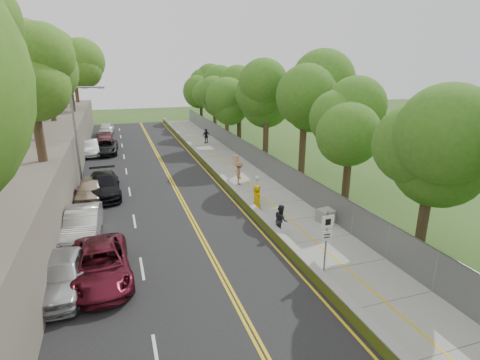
{
  "coord_description": "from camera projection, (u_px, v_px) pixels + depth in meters",
  "views": [
    {
      "loc": [
        -7.79,
        -16.7,
        9.54
      ],
      "look_at": [
        0.5,
        8.0,
        1.4
      ],
      "focal_mm": 28.0,
      "sensor_mm": 36.0,
      "label": 1
    }
  ],
  "objects": [
    {
      "name": "ground",
      "position": [
        278.0,
        247.0,
        20.32
      ],
      "size": [
        140.0,
        140.0,
        0.0
      ],
      "primitive_type": "plane",
      "color": "#33511E",
      "rests_on": "ground"
    },
    {
      "name": "road",
      "position": [
        149.0,
        179.0,
        32.25
      ],
      "size": [
        11.2,
        66.0,
        0.04
      ],
      "primitive_type": "cube",
      "color": "black",
      "rests_on": "ground"
    },
    {
      "name": "sidewalk",
      "position": [
        237.0,
        171.0,
        34.66
      ],
      "size": [
        4.2,
        66.0,
        0.05
      ],
      "primitive_type": "cube",
      "color": "gray",
      "rests_on": "ground"
    },
    {
      "name": "jersey_barrier",
      "position": [
        213.0,
        170.0,
        33.88
      ],
      "size": [
        0.42,
        66.0,
        0.6
      ],
      "primitive_type": "cube",
      "color": "#AFD11F",
      "rests_on": "ground"
    },
    {
      "name": "rock_embankment",
      "position": [
        42.0,
        164.0,
        29.2
      ],
      "size": [
        5.0,
        66.0,
        4.0
      ],
      "primitive_type": "cube",
      "color": "#595147",
      "rests_on": "ground"
    },
    {
      "name": "chainlink_fence",
      "position": [
        258.0,
        159.0,
        35.01
      ],
      "size": [
        0.04,
        66.0,
        2.0
      ],
      "primitive_type": "cube",
      "color": "slate",
      "rests_on": "ground"
    },
    {
      "name": "trees_embankment",
      "position": [
        31.0,
        49.0,
        26.82
      ],
      "size": [
        6.4,
        66.0,
        13.0
      ],
      "primitive_type": null,
      "color": "#508524",
      "rests_on": "rock_embankment"
    },
    {
      "name": "trees_fenceside",
      "position": [
        283.0,
        93.0,
        33.94
      ],
      "size": [
        7.0,
        66.0,
        14.0
      ],
      "primitive_type": null,
      "color": "#417720",
      "rests_on": "ground"
    },
    {
      "name": "streetlight",
      "position": [
        78.0,
        131.0,
        28.43
      ],
      "size": [
        2.52,
        0.22,
        8.0
      ],
      "color": "gray",
      "rests_on": "ground"
    },
    {
      "name": "signpost",
      "position": [
        327.0,
        234.0,
        17.33
      ],
      "size": [
        0.62,
        0.09,
        3.1
      ],
      "color": "gray",
      "rests_on": "sidewalk"
    },
    {
      "name": "construction_barrel",
      "position": [
        235.0,
        160.0,
        36.36
      ],
      "size": [
        0.59,
        0.59,
        0.98
      ],
      "primitive_type": "cylinder",
      "color": "#D0580D",
      "rests_on": "sidewalk"
    },
    {
      "name": "concrete_block",
      "position": [
        327.0,
        215.0,
        23.39
      ],
      "size": [
        1.34,
        1.1,
        0.8
      ],
      "primitive_type": "cube",
      "rotation": [
        0.0,
        0.0,
        0.18
      ],
      "color": "gray",
      "rests_on": "sidewalk"
    },
    {
      "name": "car_0",
      "position": [
        62.0,
        274.0,
        16.1
      ],
      "size": [
        2.42,
        5.04,
        1.66
      ],
      "primitive_type": "imported",
      "rotation": [
        0.0,
        0.0,
        -0.09
      ],
      "color": "#BABABE",
      "rests_on": "road"
    },
    {
      "name": "car_1",
      "position": [
        83.0,
        224.0,
        21.13
      ],
      "size": [
        2.06,
        5.17,
        1.67
      ],
      "primitive_type": "imported",
      "rotation": [
        0.0,
        0.0,
        -0.06
      ],
      "color": "beige",
      "rests_on": "road"
    },
    {
      "name": "car_2",
      "position": [
        101.0,
        264.0,
        16.98
      ],
      "size": [
        2.84,
        5.68,
        1.54
      ],
      "primitive_type": "imported",
      "rotation": [
        0.0,
        0.0,
        0.05
      ],
      "color": "maroon",
      "rests_on": "road"
    },
    {
      "name": "car_3",
      "position": [
        104.0,
        185.0,
        27.87
      ],
      "size": [
        2.5,
        5.73,
        1.64
      ],
      "primitive_type": "imported",
      "rotation": [
        0.0,
        0.0,
        0.04
      ],
      "color": "black",
      "rests_on": "road"
    },
    {
      "name": "car_4",
      "position": [
        91.0,
        189.0,
        27.06
      ],
      "size": [
        2.27,
        4.78,
        1.58
      ],
      "primitive_type": "imported",
      "rotation": [
        0.0,
        0.0,
        -0.09
      ],
      "color": "tan",
      "rests_on": "road"
    },
    {
      "name": "car_5",
      "position": [
        90.0,
        148.0,
        40.29
      ],
      "size": [
        2.13,
        4.99,
        1.6
      ],
      "primitive_type": "imported",
      "rotation": [
        0.0,
        0.0,
        0.09
      ],
      "color": "silver",
      "rests_on": "road"
    },
    {
      "name": "car_6",
      "position": [
        105.0,
        147.0,
        40.94
      ],
      "size": [
        2.73,
        5.52,
        1.5
      ],
      "primitive_type": "imported",
      "rotation": [
        0.0,
        0.0,
        -0.04
      ],
      "color": "black",
      "rests_on": "road"
    },
    {
      "name": "car_7",
      "position": [
        106.0,
        144.0,
        42.4
      ],
      "size": [
        2.37,
        5.39,
        1.54
      ],
      "primitive_type": "imported",
      "rotation": [
        0.0,
        0.0,
        0.04
      ],
      "color": "maroon",
      "rests_on": "road"
    },
    {
      "name": "car_8",
      "position": [
        106.0,
        129.0,
        51.84
      ],
      "size": [
        2.32,
        4.9,
        1.62
      ],
      "primitive_type": "imported",
      "rotation": [
        0.0,
        0.0,
        -0.09
      ],
      "color": "silver",
      "rests_on": "road"
    },
    {
      "name": "painter_0",
      "position": [
        257.0,
        198.0,
        25.09
      ],
      "size": [
        0.84,
        1.01,
        1.76
      ],
      "primitive_type": "imported",
      "rotation": [
        0.0,
        0.0,
        1.19
      ],
      "color": "#CE9801",
      "rests_on": "sidewalk"
    },
    {
      "name": "painter_1",
      "position": [
        258.0,
        189.0,
        26.65
      ],
      "size": [
        0.55,
        0.75,
        1.9
      ],
      "primitive_type": "imported",
      "rotation": [
        0.0,
        0.0,
        1.42
      ],
      "color": "beige",
      "rests_on": "sidewalk"
    },
    {
      "name": "painter_2",
      "position": [
        281.0,
        220.0,
        21.48
      ],
      "size": [
        0.82,
        0.98,
        1.81
      ],
      "primitive_type": "imported",
      "rotation": [
        0.0,
        0.0,
        1.41
      ],
      "color": "black",
      "rests_on": "sidewalk"
    },
    {
      "name": "painter_3",
      "position": [
        239.0,
        173.0,
        30.42
      ],
      "size": [
        1.01,
        1.36,
        1.87
      ],
      "primitive_type": "imported",
      "rotation": [
        0.0,
        0.0,
        1.28
      ],
      "color": "#915C3E",
      "rests_on": "sidewalk"
    },
    {
      "name": "person_far",
      "position": [
        206.0,
        136.0,
        46.22
      ],
      "size": [
        1.14,
        0.69,
        1.81
      ],
      "primitive_type": "imported",
      "rotation": [
        0.0,
        0.0,
        3.39
      ],
      "color": "black",
      "rests_on": "sidewalk"
    }
  ]
}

